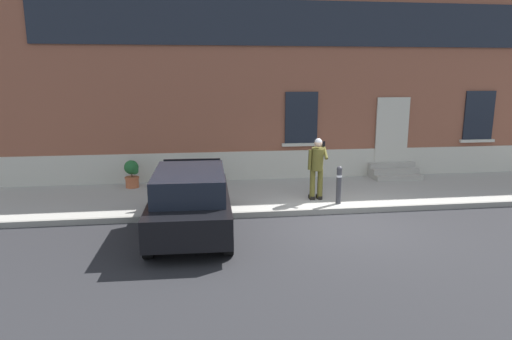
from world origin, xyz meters
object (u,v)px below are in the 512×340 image
Objects in this scene: bollard_near_person at (339,184)px; person_on_phone at (317,165)px; bollard_far_left at (218,188)px; planter_charcoal at (207,172)px; hatchback_car_black at (190,200)px; planter_terracotta at (132,173)px.

bollard_near_person is 0.60× the size of person_on_phone.
planter_charcoal is (-0.21, 2.52, -0.11)m from bollard_far_left.
person_on_phone is at bearing 136.73° from bollard_near_person.
hatchback_car_black is 2.35× the size of person_on_phone.
bollard_near_person is at bearing -44.66° from person_on_phone.
planter_charcoal is at bearing 144.01° from person_on_phone.
bollard_far_left is at bearing -171.85° from person_on_phone.
hatchback_car_black is 3.92m from planter_charcoal.
person_on_phone reaches higher than bollard_near_person.
hatchback_car_black is 4.20m from bollard_near_person.
person_on_phone is 2.03× the size of planter_terracotta.
person_on_phone is (-0.49, 0.46, 0.44)m from bollard_near_person.
person_on_phone is (3.48, 1.83, 0.36)m from hatchback_car_black.
bollard_near_person is 3.26m from bollard_far_left.
hatchback_car_black is 3.94× the size of bollard_near_person.
hatchback_car_black reaches higher than bollard_far_left.
planter_terracotta is at bearing 155.73° from bollard_near_person.
bollard_near_person is 4.29m from planter_charcoal.
bollard_near_person is 1.22× the size of planter_terracotta.
planter_terracotta and planter_charcoal have the same top height.
planter_terracotta is at bearing 177.60° from planter_charcoal.
planter_terracotta is (-1.83, 3.98, -0.18)m from hatchback_car_black.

